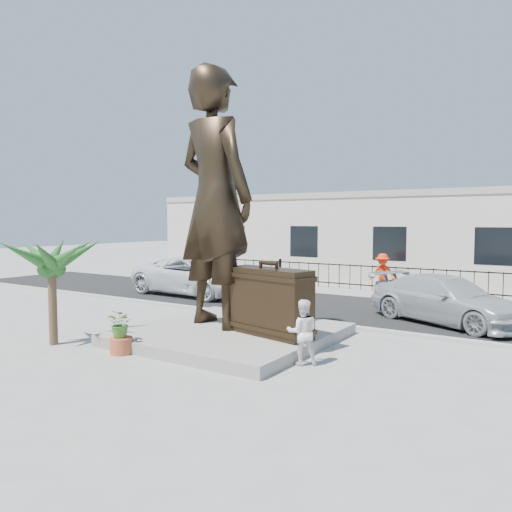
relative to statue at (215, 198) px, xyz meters
The scene contains 16 objects.
ground 4.41m from the statue, 55.36° to the right, with size 100.00×100.00×0.00m, color #9E9991.
street 7.51m from the statue, 79.54° to the left, with size 40.00×7.00×0.01m, color black.
curb 4.90m from the statue, 67.49° to the left, with size 40.00×0.25×0.12m, color #A5A399.
far_sidewalk 11.08m from the statue, 83.55° to the left, with size 40.00×2.50×0.02m, color #9E9991.
plinth 3.81m from the statue, 15.72° to the right, with size 5.20×5.20×0.30m, color gray.
fence 11.65m from the statue, 84.01° to the left, with size 22.00×0.10×1.20m, color black.
building 15.45m from the statue, 85.65° to the left, with size 28.00×7.00×4.40m, color silver.
statue is the anchor object (origin of this frame).
suitcase 3.33m from the statue, ahead, with size 2.47×0.79×1.74m, color black.
tourist 4.81m from the statue, 19.72° to the right, with size 0.72×0.56×1.49m, color white.
car_white 8.51m from the statue, 133.75° to the left, with size 2.77×6.01×1.67m, color white.
car_silver 8.05m from the statue, 45.82° to the left, with size 2.11×5.20×1.51m, color #AFB1B3.
worker 10.97m from the statue, 82.84° to the left, with size 1.16×0.67×1.79m, color red.
palm_tree 5.84m from the statue, 132.92° to the right, with size 1.80×1.80×3.20m, color #1F521D, non-canonical shape.
planter 4.72m from the statue, 104.69° to the right, with size 0.56×0.56×0.40m, color #B0502E.
shrub 4.30m from the statue, 104.69° to the right, with size 0.63×0.55×0.71m, color #3C7124.
Camera 1 is at (7.44, -9.48, 3.27)m, focal length 35.00 mm.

